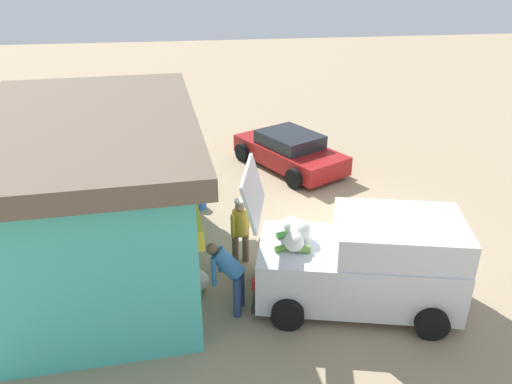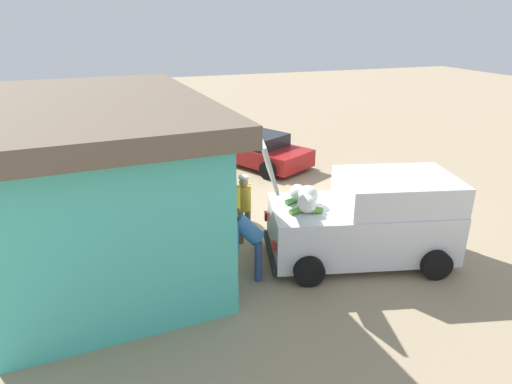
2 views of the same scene
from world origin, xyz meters
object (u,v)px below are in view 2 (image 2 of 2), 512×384
object	(u,v)px
delivery_van	(367,219)
storefront_bar	(100,179)
unloaded_banana_pile	(206,255)
paint_bucket	(188,195)
parked_sedan	(257,150)
vendor_standing	(244,204)
customer_bending	(249,237)

from	to	relation	value
delivery_van	storefront_bar	bearing A→B (deg)	69.25
storefront_bar	delivery_van	distance (m)	5.78
unloaded_banana_pile	paint_bucket	xyz separation A→B (m)	(3.71, -0.33, -0.07)
parked_sedan	unloaded_banana_pile	world-z (taller)	parked_sedan
parked_sedan	vendor_standing	bearing A→B (deg)	157.81
paint_bucket	customer_bending	bearing A→B (deg)	-174.97
storefront_bar	parked_sedan	bearing A→B (deg)	-46.41
delivery_van	vendor_standing	size ratio (longest dim) A/B	2.73
unloaded_banana_pile	paint_bucket	world-z (taller)	unloaded_banana_pile
vendor_standing	unloaded_banana_pile	distance (m)	1.55
vendor_standing	paint_bucket	bearing A→B (deg)	15.18
customer_bending	paint_bucket	xyz separation A→B (m)	(4.44, 0.39, -0.74)
paint_bucket	storefront_bar	bearing A→B (deg)	137.59
customer_bending	paint_bucket	bearing A→B (deg)	5.03
parked_sedan	vendor_standing	size ratio (longest dim) A/B	2.62
delivery_van	vendor_standing	bearing A→B (deg)	54.21
delivery_van	vendor_standing	distance (m)	2.80
parked_sedan	customer_bending	bearing A→B (deg)	159.52
storefront_bar	vendor_standing	world-z (taller)	storefront_bar
delivery_van	parked_sedan	distance (m)	7.06
delivery_van	unloaded_banana_pile	size ratio (longest dim) A/B	4.74
vendor_standing	delivery_van	bearing A→B (deg)	-125.79
storefront_bar	customer_bending	world-z (taller)	storefront_bar
delivery_van	unloaded_banana_pile	bearing A→B (deg)	76.39
vendor_standing	unloaded_banana_pile	xyz separation A→B (m)	(-0.82, 1.12, -0.70)
delivery_van	customer_bending	xyz separation A→B (m)	(0.09, 2.66, -0.04)
parked_sedan	paint_bucket	bearing A→B (deg)	130.12
parked_sedan	customer_bending	world-z (taller)	customer_bending
parked_sedan	vendor_standing	distance (m)	5.86
unloaded_banana_pile	paint_bucket	size ratio (longest dim) A/B	2.90
parked_sedan	vendor_standing	world-z (taller)	vendor_standing
customer_bending	unloaded_banana_pile	xyz separation A→B (m)	(0.73, 0.72, -0.67)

